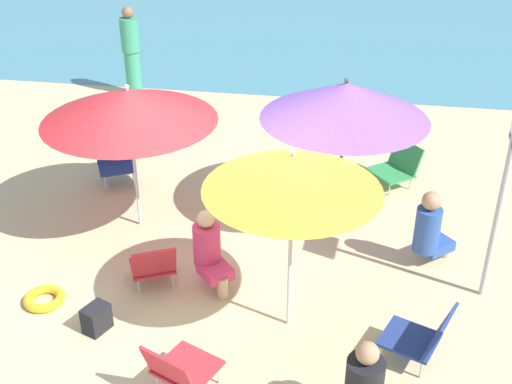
% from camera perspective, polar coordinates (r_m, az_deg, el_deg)
% --- Properties ---
extents(ground_plane, '(40.00, 40.00, 0.00)m').
position_cam_1_polar(ground_plane, '(7.73, -5.10, -6.55)').
color(ground_plane, '#D3BC8C').
extents(umbrella_red, '(2.09, 2.09, 1.89)m').
position_cam_1_polar(umbrella_red, '(7.88, -10.98, 7.39)').
color(umbrella_red, silver).
rests_on(umbrella_red, ground_plane).
extents(umbrella_yellow, '(1.67, 1.67, 2.00)m').
position_cam_1_polar(umbrella_yellow, '(5.95, 3.19, 1.66)').
color(umbrella_yellow, silver).
rests_on(umbrella_yellow, ground_plane).
extents(umbrella_purple, '(2.04, 2.04, 1.93)m').
position_cam_1_polar(umbrella_purple, '(7.92, 7.74, 7.83)').
color(umbrella_purple, '#4C4C51').
rests_on(umbrella_purple, ground_plane).
extents(beach_chair_a, '(0.65, 0.66, 0.59)m').
position_cam_1_polar(beach_chair_a, '(7.32, -8.88, -6.26)').
color(beach_chair_a, red).
rests_on(beach_chair_a, ground_plane).
extents(beach_chair_b, '(0.69, 0.72, 0.62)m').
position_cam_1_polar(beach_chair_b, '(6.04, -6.65, -14.93)').
color(beach_chair_b, red).
rests_on(beach_chair_b, ground_plane).
extents(beach_chair_c, '(0.74, 0.67, 0.66)m').
position_cam_1_polar(beach_chair_c, '(6.50, 14.24, -12.00)').
color(beach_chair_c, navy).
rests_on(beach_chair_c, ground_plane).
extents(beach_chair_d, '(0.79, 0.79, 0.60)m').
position_cam_1_polar(beach_chair_d, '(9.50, 12.16, 2.28)').
color(beach_chair_d, '#33934C').
rests_on(beach_chair_d, ground_plane).
extents(beach_chair_e, '(0.70, 0.72, 0.61)m').
position_cam_1_polar(beach_chair_e, '(9.61, -12.09, 2.80)').
color(beach_chair_e, navy).
rests_on(beach_chair_e, ground_plane).
extents(person_a, '(0.51, 0.49, 0.97)m').
position_cam_1_polar(person_a, '(7.77, 14.84, -3.12)').
color(person_a, '#2D519E').
rests_on(person_a, ground_plane).
extents(person_c, '(0.50, 0.52, 0.91)m').
position_cam_1_polar(person_c, '(7.22, -4.08, -4.99)').
color(person_c, '#DB3866').
rests_on(person_c, ground_plane).
extents(person_d, '(0.34, 0.34, 1.66)m').
position_cam_1_polar(person_d, '(12.58, -10.74, 11.85)').
color(person_d, '#389970').
rests_on(person_d, ground_plane).
extents(warning_sign, '(0.06, 0.46, 2.26)m').
position_cam_1_polar(warning_sign, '(6.96, 20.82, 1.33)').
color(warning_sign, '#ADADB2').
rests_on(warning_sign, ground_plane).
extents(swim_ring, '(0.44, 0.44, 0.10)m').
position_cam_1_polar(swim_ring, '(7.52, -17.86, -8.78)').
color(swim_ring, yellow).
rests_on(swim_ring, ground_plane).
extents(beach_bag, '(0.28, 0.32, 0.29)m').
position_cam_1_polar(beach_bag, '(6.96, -13.65, -10.59)').
color(beach_bag, black).
rests_on(beach_bag, ground_plane).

